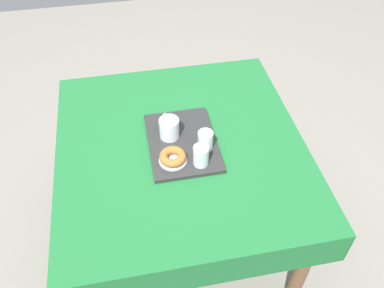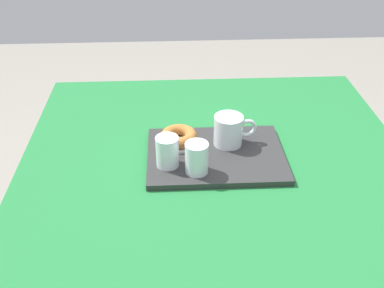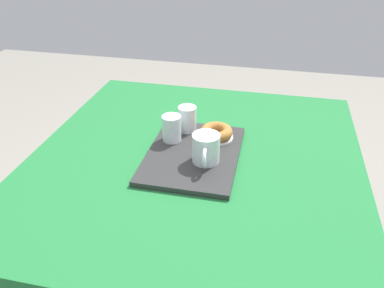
% 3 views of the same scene
% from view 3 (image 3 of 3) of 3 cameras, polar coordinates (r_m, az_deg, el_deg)
% --- Properties ---
extents(dining_table, '(1.16, 1.09, 0.76)m').
position_cam_3_polar(dining_table, '(1.36, 0.47, -5.36)').
color(dining_table, '#1E6B33').
rests_on(dining_table, ground).
extents(serving_tray, '(0.41, 0.30, 0.02)m').
position_cam_3_polar(serving_tray, '(1.30, 0.14, -1.63)').
color(serving_tray, '#2D2D2D').
rests_on(serving_tray, dining_table).
extents(tea_mug_left, '(0.13, 0.09, 0.09)m').
position_cam_3_polar(tea_mug_left, '(1.23, 2.02, -0.77)').
color(tea_mug_left, white).
rests_on(tea_mug_left, serving_tray).
extents(water_glass_near, '(0.07, 0.07, 0.09)m').
position_cam_3_polar(water_glass_near, '(1.35, -2.96, 2.16)').
color(water_glass_near, white).
rests_on(water_glass_near, serving_tray).
extents(water_glass_far, '(0.07, 0.07, 0.09)m').
position_cam_3_polar(water_glass_far, '(1.41, -0.70, 3.49)').
color(water_glass_far, white).
rests_on(water_glass_far, serving_tray).
extents(donut_plate_left, '(0.12, 0.12, 0.01)m').
position_cam_3_polar(donut_plate_left, '(1.38, 3.53, 1.00)').
color(donut_plate_left, silver).
rests_on(donut_plate_left, serving_tray).
extents(sugar_donut_left, '(0.11, 0.11, 0.04)m').
position_cam_3_polar(sugar_donut_left, '(1.37, 3.56, 1.78)').
color(sugar_donut_left, '#A3662D').
rests_on(sugar_donut_left, donut_plate_left).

